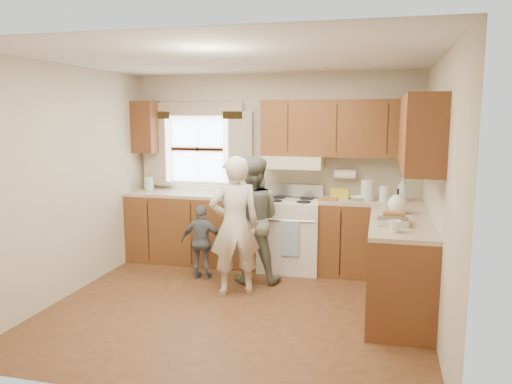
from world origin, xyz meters
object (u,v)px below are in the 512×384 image
(stove, at_px, (291,233))
(woman_left, at_px, (235,226))
(child, at_px, (202,242))
(woman_right, at_px, (251,219))

(stove, distance_m, woman_left, 1.16)
(stove, height_order, child, stove)
(woman_right, distance_m, child, 0.67)
(woman_right, relative_size, child, 1.65)
(stove, height_order, woman_left, woman_left)
(woman_left, bearing_deg, stove, -139.74)
(stove, xyz_separation_m, woman_right, (-0.37, -0.59, 0.28))
(stove, bearing_deg, woman_left, -113.46)
(woman_left, bearing_deg, child, -62.32)
(woman_right, xyz_separation_m, child, (-0.59, -0.06, -0.30))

